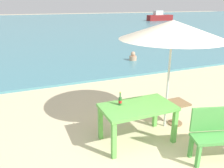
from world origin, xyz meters
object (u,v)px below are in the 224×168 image
Objects in this scene: side_table_wood at (176,110)px; boat_tanker at (160,17)px; patio_umbrella at (173,30)px; swimmer_person at (133,57)px; beer_bottle_amber at (120,100)px; picnic_table_green at (138,111)px.

boat_tanker reaches higher than side_table_wood.
patio_umbrella is 6.21m from swimmer_person.
side_table_wood is at bearing -1.22° from patio_umbrella.
side_table_wood is 5.83m from swimmer_person.
beer_bottle_amber reaches higher than side_table_wood.
picnic_table_green reaches higher than swimmer_person.
boat_tanker is (18.44, 26.85, -0.05)m from picnic_table_green.
patio_umbrella is 1.79m from side_table_wood.
picnic_table_green is at bearing -124.48° from boat_tanker.
swimmer_person is at bearing 63.09° from picnic_table_green.
beer_bottle_amber is 0.49× the size of side_table_wood.
patio_umbrella is 4.26× the size of side_table_wood.
side_table_wood is at bearing 12.29° from picnic_table_green.
beer_bottle_amber is 0.65× the size of swimmer_person.
swimmer_person is (2.94, 5.79, -0.41)m from picnic_table_green.
picnic_table_green is 1.20m from side_table_wood.
beer_bottle_amber is at bearing -119.89° from swimmer_person.
patio_umbrella is at bearing 16.67° from picnic_table_green.
side_table_wood is at bearing -123.05° from boat_tanker.
side_table_wood is 0.14× the size of boat_tanker.
beer_bottle_amber is 32.61m from boat_tanker.
picnic_table_green is 0.35× the size of boat_tanker.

